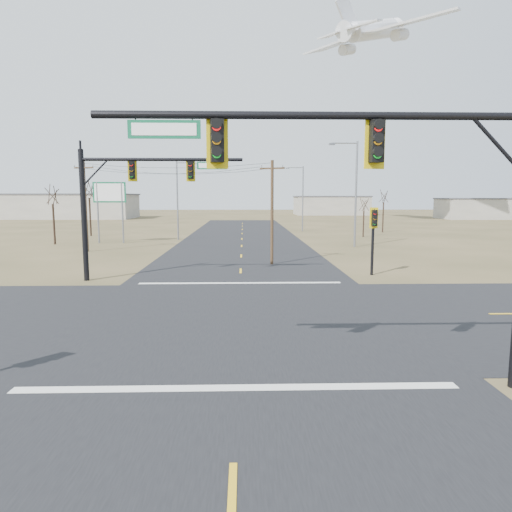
% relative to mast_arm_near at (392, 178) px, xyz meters
% --- Properties ---
extents(ground, '(320.00, 320.00, 0.00)m').
position_rel_mast_arm_near_xyz_m(ground, '(-4.01, 7.58, -5.61)').
color(ground, brown).
rests_on(ground, ground).
extents(road_ew, '(160.00, 14.00, 0.02)m').
position_rel_mast_arm_near_xyz_m(road_ew, '(-4.01, 7.58, -5.60)').
color(road_ew, black).
rests_on(road_ew, ground).
extents(road_ns, '(14.00, 160.00, 0.02)m').
position_rel_mast_arm_near_xyz_m(road_ns, '(-4.01, 7.58, -5.60)').
color(road_ns, black).
rests_on(road_ns, ground).
extents(stop_bar_near, '(12.00, 0.40, 0.01)m').
position_rel_mast_arm_near_xyz_m(stop_bar_near, '(-4.01, 0.08, -5.58)').
color(stop_bar_near, silver).
rests_on(stop_bar_near, road_ns).
extents(stop_bar_far, '(12.00, 0.40, 0.01)m').
position_rel_mast_arm_near_xyz_m(stop_bar_far, '(-4.01, 15.08, -5.58)').
color(stop_bar_far, silver).
rests_on(stop_bar_far, road_ns).
extents(mast_arm_near, '(11.22, 0.50, 7.74)m').
position_rel_mast_arm_near_xyz_m(mast_arm_near, '(0.00, 0.00, 0.00)').
color(mast_arm_near, black).
rests_on(mast_arm_near, ground).
extents(mast_arm_far, '(9.80, 0.57, 7.94)m').
position_rel_mast_arm_near_xyz_m(mast_arm_far, '(-10.69, 16.33, 0.07)').
color(mast_arm_far, black).
rests_on(mast_arm_far, ground).
extents(pedestal_signal_ne, '(0.60, 0.52, 4.47)m').
position_rel_mast_arm_near_xyz_m(pedestal_signal_ne, '(4.65, 17.65, -2.36)').
color(pedestal_signal_ne, black).
rests_on(pedestal_signal_ne, ground).
extents(utility_pole_near, '(1.84, 0.76, 7.81)m').
position_rel_mast_arm_near_xyz_m(utility_pole_near, '(-1.65, 22.66, -1.49)').
color(utility_pole_near, '#49331F').
rests_on(utility_pole_near, ground).
extents(utility_pole_far, '(1.97, 0.79, 8.37)m').
position_rel_mast_arm_near_xyz_m(utility_pole_far, '(-18.48, 31.35, -1.22)').
color(utility_pole_far, '#49331F').
rests_on(utility_pole_far, ground).
extents(highway_sign, '(3.58, 0.18, 6.72)m').
position_rel_mast_arm_near_xyz_m(highway_sign, '(-18.48, 39.13, -0.91)').
color(highway_sign, slate).
rests_on(highway_sign, ground).
extents(streetlight_a, '(2.97, 0.42, 10.62)m').
position_rel_mast_arm_near_xyz_m(streetlight_a, '(7.35, 34.55, 0.35)').
color(streetlight_a, slate).
rests_on(streetlight_a, ground).
extents(streetlight_b, '(2.65, 0.25, 9.54)m').
position_rel_mast_arm_near_xyz_m(streetlight_b, '(4.75, 55.91, -0.26)').
color(streetlight_b, slate).
rests_on(streetlight_b, ground).
extents(streetlight_c, '(2.60, 0.41, 9.26)m').
position_rel_mast_arm_near_xyz_m(streetlight_c, '(-11.40, 42.84, -0.41)').
color(streetlight_c, slate).
rests_on(streetlight_c, ground).
extents(bare_tree_a, '(3.33, 3.33, 6.82)m').
position_rel_mast_arm_near_xyz_m(bare_tree_a, '(-24.23, 38.02, -0.22)').
color(bare_tree_a, black).
rests_on(bare_tree_a, ground).
extents(bare_tree_b, '(3.37, 3.37, 7.60)m').
position_rel_mast_arm_near_xyz_m(bare_tree_b, '(-23.84, 48.58, 0.46)').
color(bare_tree_b, black).
rests_on(bare_tree_b, ground).
extents(bare_tree_c, '(2.89, 2.89, 5.35)m').
position_rel_mast_arm_near_xyz_m(bare_tree_c, '(11.49, 46.01, -1.42)').
color(bare_tree_c, black).
rests_on(bare_tree_c, ground).
extents(bare_tree_d, '(2.72, 2.72, 6.45)m').
position_rel_mast_arm_near_xyz_m(bare_tree_d, '(16.28, 53.54, -0.42)').
color(bare_tree_d, black).
rests_on(bare_tree_d, ground).
extents(warehouse_left, '(28.00, 14.00, 5.50)m').
position_rel_mast_arm_near_xyz_m(warehouse_left, '(-44.01, 97.58, -2.86)').
color(warehouse_left, '#A8A195').
rests_on(warehouse_left, ground).
extents(warehouse_mid, '(20.00, 12.00, 5.00)m').
position_rel_mast_arm_near_xyz_m(warehouse_mid, '(20.99, 117.58, -3.11)').
color(warehouse_mid, '#A8A195').
rests_on(warehouse_mid, ground).
extents(warehouse_right, '(18.00, 10.00, 4.50)m').
position_rel_mast_arm_near_xyz_m(warehouse_right, '(50.99, 92.58, -3.36)').
color(warehouse_right, '#A8A195').
rests_on(warehouse_right, ground).
extents(jet_airliner, '(28.48, 28.34, 13.79)m').
position_rel_mast_arm_near_xyz_m(jet_airliner, '(18.94, 72.23, 28.52)').
color(jet_airliner, white).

